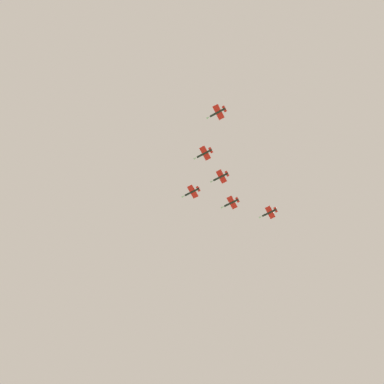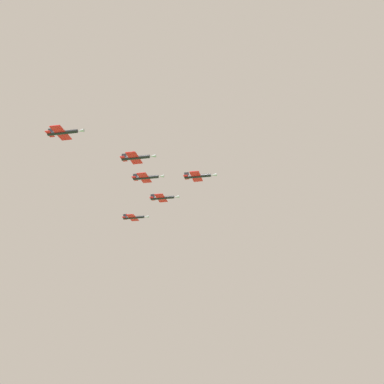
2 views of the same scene
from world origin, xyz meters
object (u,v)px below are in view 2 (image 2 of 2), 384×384
jet_port_inner (163,198)px  jet_center_rear (63,132)px  jet_lead (198,176)px  jet_starboard_outer (134,217)px  jet_port_outer (146,178)px  jet_starboard_inner (136,158)px

jet_port_inner → jet_center_rear: (49.49, -16.98, 1.21)m
jet_lead → jet_starboard_outer: bearing=-135.0°
jet_port_outer → jet_center_rear: bearing=-24.2°
jet_port_outer → jet_center_rear: 36.29m
jet_starboard_inner → jet_starboard_outer: bearing=-161.6°
jet_port_outer → jet_lead: bearing=90.0°
jet_lead → jet_port_inner: bearing=-135.0°
jet_lead → jet_center_rear: size_ratio=1.00×
jet_port_inner → jet_lead: bearing=45.0°
jet_port_inner → jet_center_rear: size_ratio=1.00×
jet_port_outer → jet_starboard_inner: bearing=5.7°
jet_starboard_inner → jet_starboard_outer: size_ratio=1.00×
jet_port_outer → jet_center_rear: size_ratio=1.00×
jet_lead → jet_center_rear: (32.80, -33.38, 1.40)m
jet_lead → jet_starboard_outer: jet_lead is taller
jet_port_inner → jet_starboard_inner: (33.09, -0.29, -0.00)m
jet_lead → jet_starboard_outer: size_ratio=1.00×
jet_starboard_inner → jet_port_outer: jet_port_outer is taller
jet_starboard_inner → jet_starboard_outer: (-49.79, -16.11, -0.77)m
jet_starboard_inner → jet_center_rear: size_ratio=1.00×
jet_lead → jet_port_outer: size_ratio=1.00×
jet_port_outer → jet_starboard_outer: 36.33m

